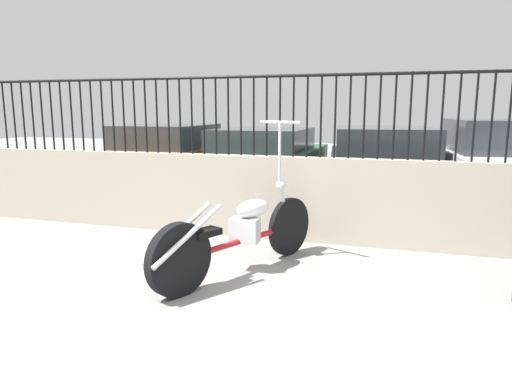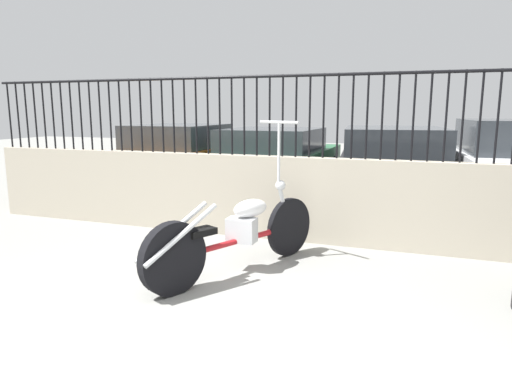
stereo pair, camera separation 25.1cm
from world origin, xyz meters
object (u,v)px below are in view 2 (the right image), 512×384
object	(u,v)px
motorcycle_red	(230,235)
car_orange	(183,156)
car_green	(275,160)
car_black	(392,164)

from	to	relation	value
motorcycle_red	car_orange	distance (m)	5.11
car_orange	car_green	size ratio (longest dim) A/B	1.02
motorcycle_red	car_orange	xyz separation A→B (m)	(-2.82, 4.25, 0.26)
motorcycle_red	car_black	distance (m)	4.46
motorcycle_red	car_green	world-z (taller)	motorcycle_red
motorcycle_red	car_green	distance (m)	4.45
motorcycle_red	car_green	bearing A→B (deg)	37.14
car_green	car_black	distance (m)	2.16
car_black	car_green	bearing A→B (deg)	81.30
motorcycle_red	car_black	world-z (taller)	motorcycle_red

